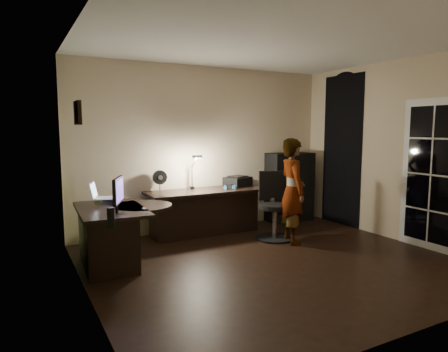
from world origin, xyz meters
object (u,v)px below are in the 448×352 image
cabinet (289,187)px  desk_right (206,212)px  desk_left (112,237)px  person (293,191)px  office_chair (275,206)px  monitor (117,201)px

cabinet → desk_right: bearing=-173.5°
desk_left → person: bearing=-3.0°
desk_right → office_chair: size_ratio=1.86×
desk_left → desk_right: (1.67, 0.77, -0.00)m
desk_left → person: person is taller
desk_left → office_chair: size_ratio=1.22×
desk_left → person: size_ratio=0.81×
desk_left → monitor: size_ratio=2.68×
desk_left → monitor: (-0.00, -0.34, 0.50)m
desk_right → person: (0.91, -1.02, 0.42)m
desk_left → office_chair: bearing=2.9°
person → desk_left: bearing=98.5°
person → monitor: bearing=106.1°
desk_right → monitor: size_ratio=4.09×
desk_right → monitor: bearing=-145.7°
monitor → desk_left: bearing=113.1°
desk_right → office_chair: 1.11m
monitor → cabinet: bearing=44.0°
desk_left → office_chair: 2.46m
desk_left → desk_right: desk_left is taller
monitor → person: 2.59m
cabinet → office_chair: cabinet is taller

